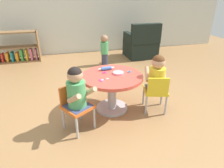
{
  "coord_description": "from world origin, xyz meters",
  "views": [
    {
      "loc": [
        -0.59,
        -2.25,
        1.5
      ],
      "look_at": [
        0.0,
        0.0,
        0.39
      ],
      "focal_mm": 30.96,
      "sensor_mm": 36.0,
      "label": 1
    }
  ],
  "objects_px": {
    "child_chair_left": "(76,105)",
    "rolling_pin": "(106,68)",
    "bookshelf_low": "(19,49)",
    "child_chair_right": "(156,91)",
    "seated_child_left": "(76,89)",
    "armchair_dark": "(141,45)",
    "craft_table": "(112,85)",
    "seated_child_right": "(157,74)",
    "craft_scissors": "(102,80)",
    "toddler_standing": "(104,49)"
  },
  "relations": [
    {
      "from": "child_chair_left",
      "to": "rolling_pin",
      "type": "distance_m",
      "value": 0.72
    },
    {
      "from": "rolling_pin",
      "to": "bookshelf_low",
      "type": "bearing_deg",
      "value": 123.16
    },
    {
      "from": "child_chair_right",
      "to": "rolling_pin",
      "type": "bearing_deg",
      "value": 146.22
    },
    {
      "from": "child_chair_right",
      "to": "seated_child_left",
      "type": "bearing_deg",
      "value": -173.13
    },
    {
      "from": "bookshelf_low",
      "to": "armchair_dark",
      "type": "distance_m",
      "value": 2.91
    },
    {
      "from": "craft_table",
      "to": "armchair_dark",
      "type": "distance_m",
      "value": 2.52
    },
    {
      "from": "craft_table",
      "to": "seated_child_right",
      "type": "xyz_separation_m",
      "value": [
        0.56,
        -0.16,
        0.15
      ]
    },
    {
      "from": "seated_child_left",
      "to": "craft_table",
      "type": "bearing_deg",
      "value": 33.19
    },
    {
      "from": "seated_child_right",
      "to": "rolling_pin",
      "type": "bearing_deg",
      "value": 149.37
    },
    {
      "from": "seated_child_left",
      "to": "child_chair_right",
      "type": "bearing_deg",
      "value": 6.87
    },
    {
      "from": "child_chair_right",
      "to": "armchair_dark",
      "type": "distance_m",
      "value": 2.46
    },
    {
      "from": "seated_child_right",
      "to": "craft_scissors",
      "type": "relative_size",
      "value": 3.61
    },
    {
      "from": "child_chair_left",
      "to": "armchair_dark",
      "type": "height_order",
      "value": "armchair_dark"
    },
    {
      "from": "seated_child_left",
      "to": "seated_child_right",
      "type": "bearing_deg",
      "value": 8.84
    },
    {
      "from": "bookshelf_low",
      "to": "rolling_pin",
      "type": "height_order",
      "value": "bookshelf_low"
    },
    {
      "from": "child_chair_left",
      "to": "toddler_standing",
      "type": "height_order",
      "value": "toddler_standing"
    },
    {
      "from": "craft_scissors",
      "to": "toddler_standing",
      "type": "bearing_deg",
      "value": 76.55
    },
    {
      "from": "child_chair_right",
      "to": "armchair_dark",
      "type": "xyz_separation_m",
      "value": [
        0.76,
        2.34,
        0.0
      ]
    },
    {
      "from": "craft_table",
      "to": "bookshelf_low",
      "type": "relative_size",
      "value": 0.87
    },
    {
      "from": "craft_table",
      "to": "child_chair_left",
      "type": "relative_size",
      "value": 1.51
    },
    {
      "from": "toddler_standing",
      "to": "rolling_pin",
      "type": "distance_m",
      "value": 1.66
    },
    {
      "from": "child_chair_right",
      "to": "bookshelf_low",
      "type": "bearing_deg",
      "value": 127.71
    },
    {
      "from": "child_chair_left",
      "to": "craft_scissors",
      "type": "height_order",
      "value": "child_chair_left"
    },
    {
      "from": "bookshelf_low",
      "to": "toddler_standing",
      "type": "xyz_separation_m",
      "value": [
        1.88,
        -0.74,
        0.07
      ]
    },
    {
      "from": "child_chair_left",
      "to": "seated_child_right",
      "type": "distance_m",
      "value": 1.11
    },
    {
      "from": "craft_table",
      "to": "seated_child_left",
      "type": "bearing_deg",
      "value": -146.81
    },
    {
      "from": "armchair_dark",
      "to": "rolling_pin",
      "type": "height_order",
      "value": "armchair_dark"
    },
    {
      "from": "child_chair_right",
      "to": "seated_child_right",
      "type": "xyz_separation_m",
      "value": [
        0.01,
        0.04,
        0.23
      ]
    },
    {
      "from": "rolling_pin",
      "to": "craft_scissors",
      "type": "height_order",
      "value": "rolling_pin"
    },
    {
      "from": "armchair_dark",
      "to": "rolling_pin",
      "type": "distance_m",
      "value": 2.38
    },
    {
      "from": "craft_table",
      "to": "seated_child_left",
      "type": "height_order",
      "value": "seated_child_left"
    },
    {
      "from": "craft_table",
      "to": "seated_child_left",
      "type": "relative_size",
      "value": 1.59
    },
    {
      "from": "bookshelf_low",
      "to": "toddler_standing",
      "type": "height_order",
      "value": "bookshelf_low"
    },
    {
      "from": "child_chair_right",
      "to": "armchair_dark",
      "type": "relative_size",
      "value": 0.63
    },
    {
      "from": "child_chair_left",
      "to": "toddler_standing",
      "type": "distance_m",
      "value": 2.25
    },
    {
      "from": "seated_child_left",
      "to": "armchair_dark",
      "type": "bearing_deg",
      "value": 53.77
    },
    {
      "from": "child_chair_right",
      "to": "bookshelf_low",
      "type": "height_order",
      "value": "bookshelf_low"
    },
    {
      "from": "child_chair_left",
      "to": "bookshelf_low",
      "type": "relative_size",
      "value": 0.58
    },
    {
      "from": "child_chair_right",
      "to": "bookshelf_low",
      "type": "relative_size",
      "value": 0.58
    },
    {
      "from": "armchair_dark",
      "to": "craft_scissors",
      "type": "relative_size",
      "value": 6.01
    },
    {
      "from": "seated_child_right",
      "to": "bookshelf_low",
      "type": "height_order",
      "value": "seated_child_right"
    },
    {
      "from": "bookshelf_low",
      "to": "rolling_pin",
      "type": "bearing_deg",
      "value": -56.84
    },
    {
      "from": "craft_scissors",
      "to": "child_chair_right",
      "type": "bearing_deg",
      "value": -5.7
    },
    {
      "from": "child_chair_left",
      "to": "craft_scissors",
      "type": "distance_m",
      "value": 0.45
    },
    {
      "from": "seated_child_left",
      "to": "toddler_standing",
      "type": "bearing_deg",
      "value": 69.46
    },
    {
      "from": "toddler_standing",
      "to": "child_chair_right",
      "type": "bearing_deg",
      "value": -82.97
    },
    {
      "from": "child_chair_left",
      "to": "seated_child_left",
      "type": "relative_size",
      "value": 1.05
    },
    {
      "from": "craft_table",
      "to": "child_chair_right",
      "type": "distance_m",
      "value": 0.59
    },
    {
      "from": "child_chair_right",
      "to": "toddler_standing",
      "type": "xyz_separation_m",
      "value": [
        -0.25,
        2.0,
        0.05
      ]
    },
    {
      "from": "child_chair_left",
      "to": "rolling_pin",
      "type": "bearing_deg",
      "value": 45.08
    }
  ]
}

